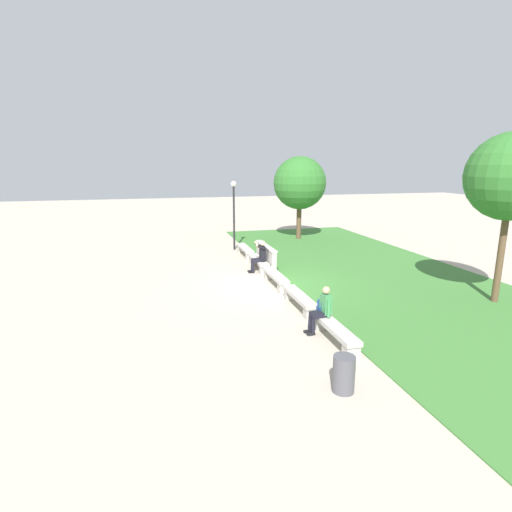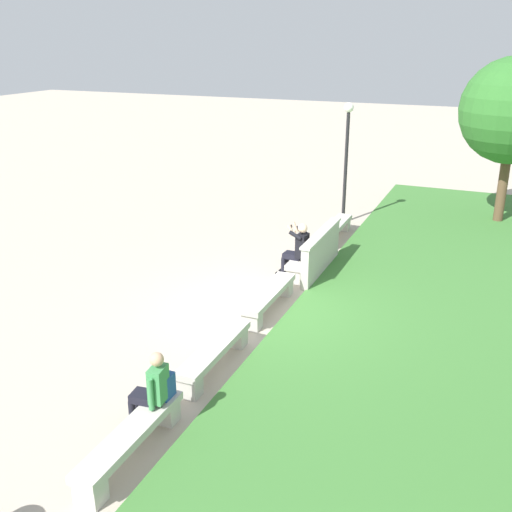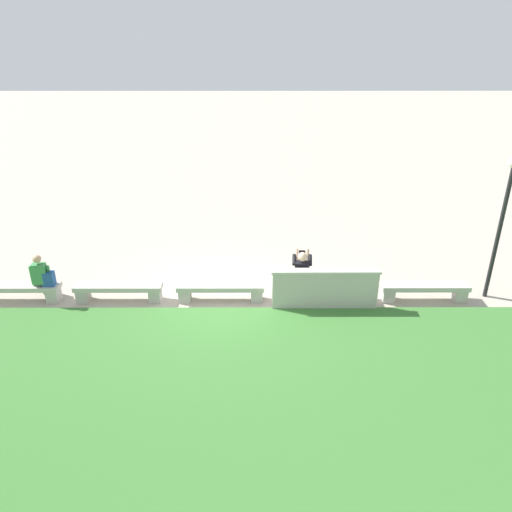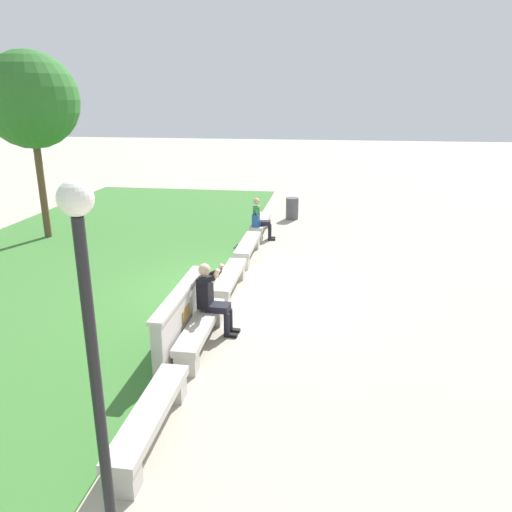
# 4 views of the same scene
# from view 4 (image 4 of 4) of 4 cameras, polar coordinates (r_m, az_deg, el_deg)

# --- Properties ---
(ground_plane) EXTENTS (80.00, 80.00, 0.00)m
(ground_plane) POSITION_cam_4_polar(r_m,az_deg,el_deg) (11.05, -3.04, -4.16)
(ground_plane) COLOR #B2A593
(grass_strip) EXTENTS (24.07, 8.00, 0.03)m
(grass_strip) POSITION_cam_4_polar(r_m,az_deg,el_deg) (12.63, -22.93, -2.67)
(grass_strip) COLOR #3D7533
(grass_strip) RESTS_ON ground
(bench_main) EXTENTS (2.12, 0.40, 0.45)m
(bench_main) POSITION_cam_4_polar(r_m,az_deg,el_deg) (6.68, -11.97, -17.63)
(bench_main) COLOR #B7B2A8
(bench_main) RESTS_ON ground
(bench_near) EXTENTS (2.12, 0.40, 0.45)m
(bench_near) POSITION_cam_4_polar(r_m,az_deg,el_deg) (8.71, -6.34, -8.36)
(bench_near) COLOR #B7B2A8
(bench_near) RESTS_ON ground
(bench_mid) EXTENTS (2.12, 0.40, 0.45)m
(bench_mid) POSITION_cam_4_polar(r_m,az_deg,el_deg) (10.94, -3.06, -2.68)
(bench_mid) COLOR #B7B2A8
(bench_mid) RESTS_ON ground
(bench_far) EXTENTS (2.12, 0.40, 0.45)m
(bench_far) POSITION_cam_4_polar(r_m,az_deg,el_deg) (13.25, -0.93, 1.05)
(bench_far) COLOR #B7B2A8
(bench_far) RESTS_ON ground
(bench_end) EXTENTS (2.12, 0.40, 0.45)m
(bench_end) POSITION_cam_4_polar(r_m,az_deg,el_deg) (15.62, 0.57, 3.67)
(bench_end) COLOR #B7B2A8
(bench_end) RESTS_ON ground
(backrest_wall_with_plaque) EXTENTS (2.54, 0.24, 1.01)m
(backrest_wall_with_plaque) POSITION_cam_4_polar(r_m,az_deg,el_deg) (8.71, -8.57, -6.93)
(backrest_wall_with_plaque) COLOR #B7B2A8
(backrest_wall_with_plaque) RESTS_ON ground
(person_photographer) EXTENTS (0.49, 0.74, 1.32)m
(person_photographer) POSITION_cam_4_polar(r_m,az_deg,el_deg) (8.98, -5.11, -4.48)
(person_photographer) COLOR black
(person_photographer) RESTS_ON ground
(person_distant) EXTENTS (0.48, 0.70, 1.26)m
(person_distant) POSITION_cam_4_polar(r_m,az_deg,el_deg) (14.89, 0.47, 4.41)
(person_distant) COLOR black
(person_distant) RESTS_ON ground
(backpack) EXTENTS (0.28, 0.24, 0.43)m
(backpack) POSITION_cam_4_polar(r_m,az_deg,el_deg) (14.74, 0.02, 4.08)
(backpack) COLOR #234C8C
(backpack) RESTS_ON bench_end
(tree_behind_wall) EXTENTS (2.69, 2.69, 5.37)m
(tree_behind_wall) POSITION_cam_4_polar(r_m,az_deg,el_deg) (15.98, -24.37, 15.87)
(tree_behind_wall) COLOR brown
(tree_behind_wall) RESTS_ON ground
(trash_bin) EXTENTS (0.44, 0.44, 0.75)m
(trash_bin) POSITION_cam_4_polar(r_m,az_deg,el_deg) (17.55, 4.15, 5.45)
(trash_bin) COLOR #4C4C51
(trash_bin) RESTS_ON ground
(lamp_post) EXTENTS (0.28, 0.28, 3.55)m
(lamp_post) POSITION_cam_4_polar(r_m,az_deg,el_deg) (4.31, -18.46, -7.71)
(lamp_post) COLOR black
(lamp_post) RESTS_ON ground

